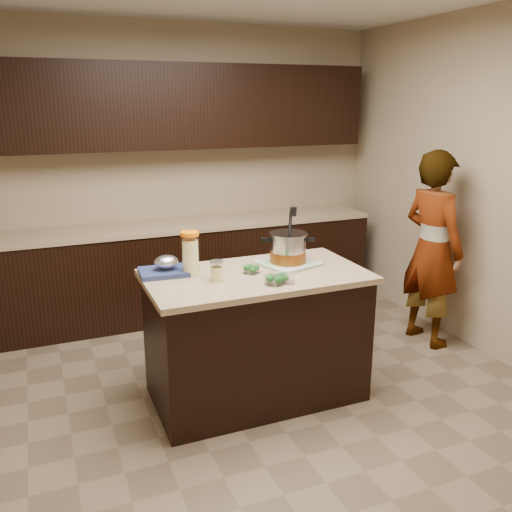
{
  "coord_description": "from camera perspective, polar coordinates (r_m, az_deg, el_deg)",
  "views": [
    {
      "loc": [
        -1.3,
        -3.16,
        2.0
      ],
      "look_at": [
        0.0,
        0.0,
        1.02
      ],
      "focal_mm": 38.0,
      "sensor_mm": 36.0,
      "label": 1
    }
  ],
  "objects": [
    {
      "name": "blue_tray",
      "position": [
        3.61,
        -9.58,
        -1.27
      ],
      "size": [
        0.33,
        0.27,
        0.12
      ],
      "rotation": [
        0.0,
        0.0,
        -0.07
      ],
      "color": "navy",
      "rests_on": "island"
    },
    {
      "name": "back_cabinets",
      "position": [
        5.17,
        -7.35,
        4.09
      ],
      "size": [
        3.6,
        0.63,
        2.33
      ],
      "color": "black",
      "rests_on": "ground"
    },
    {
      "name": "broccoli_tub_right",
      "position": [
        3.37,
        1.95,
        -2.53
      ],
      "size": [
        0.13,
        0.13,
        0.06
      ],
      "rotation": [
        0.0,
        0.0,
        -0.05
      ],
      "color": "silver",
      "rests_on": "island"
    },
    {
      "name": "lemonade_pitcher",
      "position": [
        3.54,
        -6.91,
        0.06
      ],
      "size": [
        0.15,
        0.15,
        0.29
      ],
      "rotation": [
        0.0,
        0.0,
        0.29
      ],
      "color": "#E6E48D",
      "rests_on": "island"
    },
    {
      "name": "room_shell",
      "position": [
        3.42,
        0.0,
        11.24
      ],
      "size": [
        4.04,
        4.04,
        2.72
      ],
      "color": "tan",
      "rests_on": "ground"
    },
    {
      "name": "dish_towel",
      "position": [
        3.78,
        3.36,
        -0.76
      ],
      "size": [
        0.45,
        0.45,
        0.02
      ],
      "primitive_type": "cube",
      "rotation": [
        0.0,
        0.0,
        0.28
      ],
      "color": "#5F875A",
      "rests_on": "island"
    },
    {
      "name": "island",
      "position": [
        3.75,
        0.0,
        -8.37
      ],
      "size": [
        1.46,
        0.81,
        0.9
      ],
      "color": "black",
      "rests_on": "ground"
    },
    {
      "name": "mason_jar",
      "position": [
        3.44,
        -4.16,
        -1.61
      ],
      "size": [
        0.1,
        0.1,
        0.14
      ],
      "rotation": [
        0.0,
        0.0,
        -0.13
      ],
      "color": "#E6E48D",
      "rests_on": "island"
    },
    {
      "name": "broccoli_tub_left",
      "position": [
        3.59,
        -0.5,
        -1.41
      ],
      "size": [
        0.15,
        0.15,
        0.05
      ],
      "rotation": [
        0.0,
        0.0,
        -0.41
      ],
      "color": "silver",
      "rests_on": "island"
    },
    {
      "name": "stock_pot",
      "position": [
        3.76,
        3.39,
        0.67
      ],
      "size": [
        0.36,
        0.34,
        0.38
      ],
      "rotation": [
        0.0,
        0.0,
        -0.37
      ],
      "color": "#B7B7BC",
      "rests_on": "dish_towel"
    },
    {
      "name": "ground_plane",
      "position": [
        3.96,
        0.0,
        -14.34
      ],
      "size": [
        4.0,
        4.0,
        0.0
      ],
      "primitive_type": "plane",
      "color": "brown",
      "rests_on": "ground"
    },
    {
      "name": "broccoli_tub_rect",
      "position": [
        3.41,
        2.71,
        -2.39
      ],
      "size": [
        0.19,
        0.16,
        0.06
      ],
      "rotation": [
        0.0,
        0.0,
        -0.35
      ],
      "color": "silver",
      "rests_on": "island"
    },
    {
      "name": "person",
      "position": [
        4.72,
        18.05,
        0.7
      ],
      "size": [
        0.46,
        0.64,
        1.63
      ],
      "primitive_type": "imported",
      "rotation": [
        0.0,
        0.0,
        1.68
      ],
      "color": "gray",
      "rests_on": "ground"
    }
  ]
}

